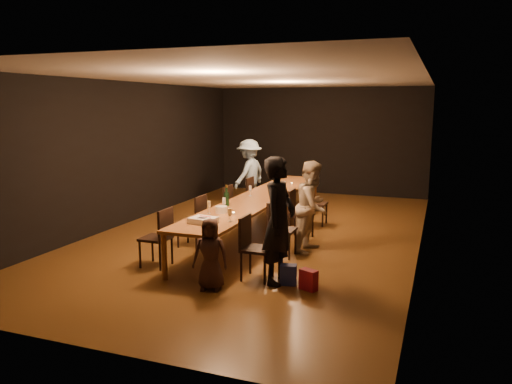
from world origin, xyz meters
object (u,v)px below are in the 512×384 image
(chair_left_3, at_px, (242,198))
(woman_tan, at_px, (313,206))
(table, at_px, (259,199))
(chair_right_0, at_px, (257,248))
(chair_left_2, at_px, (220,208))
(chair_left_1, at_px, (192,221))
(man_blue, at_px, (249,174))
(child, at_px, (210,254))
(woman_birthday, at_px, (279,221))
(chair_right_1, at_px, (282,229))
(chair_right_2, at_px, (301,214))
(chair_right_3, at_px, (316,203))
(champagne_bottle, at_px, (227,196))
(chair_left_0, at_px, (156,237))
(plate_stack, at_px, (221,210))
(birthday_cake, at_px, (203,220))
(ice_bucket, at_px, (274,187))

(chair_left_3, relative_size, woman_tan, 0.59)
(table, xyz_separation_m, chair_right_0, (0.85, -2.40, -0.24))
(chair_left_2, xyz_separation_m, chair_left_3, (0.00, 1.20, 0.00))
(chair_left_1, relative_size, man_blue, 0.55)
(man_blue, height_order, child, man_blue)
(woman_birthday, bearing_deg, chair_right_1, 19.93)
(chair_right_2, height_order, chair_right_3, same)
(chair_right_0, bearing_deg, champagne_bottle, -141.42)
(chair_left_0, bearing_deg, man_blue, 3.57)
(plate_stack, bearing_deg, birthday_cake, -86.60)
(chair_left_2, height_order, champagne_bottle, champagne_bottle)
(chair_left_0, relative_size, ice_bucket, 4.74)
(man_blue, relative_size, champagne_bottle, 4.43)
(chair_right_3, distance_m, chair_left_3, 1.70)
(chair_right_3, bearing_deg, woman_birthday, 5.23)
(chair_right_2, xyz_separation_m, chair_left_0, (-1.70, -2.40, 0.00))
(chair_left_3, bearing_deg, chair_right_1, -144.69)
(chair_right_3, height_order, chair_left_1, same)
(child, bearing_deg, table, 85.84)
(chair_left_1, bearing_deg, table, -35.31)
(chair_right_1, xyz_separation_m, man_blue, (-2.00, 3.61, 0.37))
(chair_left_2, height_order, plate_stack, chair_left_2)
(chair_right_3, xyz_separation_m, chair_left_1, (-1.70, -2.40, 0.00))
(chair_left_0, distance_m, plate_stack, 1.17)
(chair_right_2, distance_m, child, 3.04)
(chair_right_0, relative_size, birthday_cake, 2.21)
(chair_right_2, distance_m, chair_left_0, 2.94)
(plate_stack, height_order, champagne_bottle, champagne_bottle)
(chair_right_3, relative_size, plate_stack, 4.73)
(chair_left_3, distance_m, woman_birthday, 4.17)
(chair_left_0, bearing_deg, chair_left_2, 0.00)
(chair_right_1, distance_m, woman_tan, 0.70)
(plate_stack, relative_size, champagne_bottle, 0.52)
(chair_right_2, height_order, champagne_bottle, champagne_bottle)
(chair_right_0, height_order, chair_left_3, same)
(birthday_cake, bearing_deg, champagne_bottle, 105.83)
(child, relative_size, champagne_bottle, 2.64)
(birthday_cake, bearing_deg, chair_right_0, 4.22)
(chair_right_1, distance_m, chair_left_0, 2.08)
(chair_right_2, relative_size, chair_left_1, 1.00)
(woman_tan, relative_size, ice_bucket, 8.03)
(chair_right_3, bearing_deg, chair_right_0, -0.00)
(chair_right_2, xyz_separation_m, chair_left_2, (-1.70, 0.00, 0.00))
(table, height_order, woman_birthday, woman_birthday)
(chair_right_1, bearing_deg, woman_tan, 141.13)
(woman_tan, bearing_deg, chair_right_1, 149.10)
(chair_left_0, xyz_separation_m, chair_left_3, (0.00, 3.60, 0.00))
(table, distance_m, ice_bucket, 0.67)
(man_blue, bearing_deg, chair_left_1, 17.23)
(woman_birthday, bearing_deg, table, 30.75)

